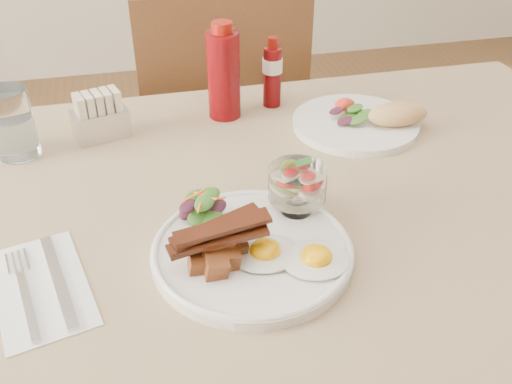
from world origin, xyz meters
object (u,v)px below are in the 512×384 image
at_px(main_plate, 252,252).
at_px(hot_sauce_bottle, 272,73).
at_px(sugar_caddy, 100,118).
at_px(table, 290,237).
at_px(fruit_cup, 297,184).
at_px(water_glass, 14,127).
at_px(second_plate, 365,120).
at_px(chair_far, 220,131).
at_px(ketchup_bottle, 224,74).

height_order(main_plate, hot_sauce_bottle, hot_sauce_bottle).
distance_m(main_plate, sugar_caddy, 0.45).
bearing_deg(hot_sauce_bottle, main_plate, -108.16).
bearing_deg(table, fruit_cup, -101.00).
bearing_deg(water_glass, fruit_cup, -35.54).
xyz_separation_m(second_plate, hot_sauce_bottle, (-0.15, 0.14, 0.05)).
distance_m(chair_far, ketchup_bottle, 0.48).
height_order(sugar_caddy, water_glass, water_glass).
distance_m(chair_far, hot_sauce_bottle, 0.45).
distance_m(chair_far, sugar_caddy, 0.56).
xyz_separation_m(fruit_cup, water_glass, (-0.43, 0.30, -0.01)).
height_order(main_plate, fruit_cup, fruit_cup).
distance_m(ketchup_bottle, sugar_caddy, 0.25).
distance_m(second_plate, ketchup_bottle, 0.29).
height_order(table, ketchup_bottle, ketchup_bottle).
relative_size(main_plate, water_glass, 2.23).
distance_m(fruit_cup, water_glass, 0.52).
bearing_deg(sugar_caddy, main_plate, -80.00).
height_order(main_plate, sugar_caddy, sugar_caddy).
height_order(fruit_cup, ketchup_bottle, ketchup_bottle).
bearing_deg(main_plate, second_plate, 46.89).
relative_size(main_plate, ketchup_bottle, 1.46).
distance_m(chair_far, second_plate, 0.57).
xyz_separation_m(ketchup_bottle, sugar_caddy, (-0.24, -0.04, -0.05)).
xyz_separation_m(chair_far, sugar_caddy, (-0.29, -0.39, 0.27)).
distance_m(table, main_plate, 0.19).
distance_m(table, chair_far, 0.68).
bearing_deg(fruit_cup, chair_far, 89.00).
relative_size(table, sugar_caddy, 12.00).
bearing_deg(chair_far, fruit_cup, -91.00).
relative_size(hot_sauce_bottle, sugar_caddy, 1.31).
distance_m(fruit_cup, hot_sauce_bottle, 0.40).
height_order(chair_far, water_glass, chair_far).
height_order(ketchup_bottle, water_glass, ketchup_bottle).
height_order(table, main_plate, main_plate).
height_order(main_plate, ketchup_bottle, ketchup_bottle).
xyz_separation_m(table, hot_sauce_bottle, (0.06, 0.33, 0.16)).
xyz_separation_m(main_plate, ketchup_bottle, (0.05, 0.44, 0.08)).
xyz_separation_m(table, fruit_cup, (-0.01, -0.07, 0.15)).
bearing_deg(water_glass, table, -28.56).
height_order(chair_far, main_plate, chair_far).
bearing_deg(chair_far, sugar_caddy, -126.63).
height_order(hot_sauce_bottle, sugar_caddy, hot_sauce_bottle).
relative_size(chair_far, hot_sauce_bottle, 6.41).
bearing_deg(hot_sauce_bottle, fruit_cup, -99.79).
distance_m(main_plate, second_plate, 0.44).
bearing_deg(sugar_caddy, chair_far, 37.63).
height_order(main_plate, second_plate, second_plate).
xyz_separation_m(main_plate, sugar_caddy, (-0.20, 0.41, 0.03)).
xyz_separation_m(ketchup_bottle, hot_sauce_bottle, (0.11, 0.03, -0.02)).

